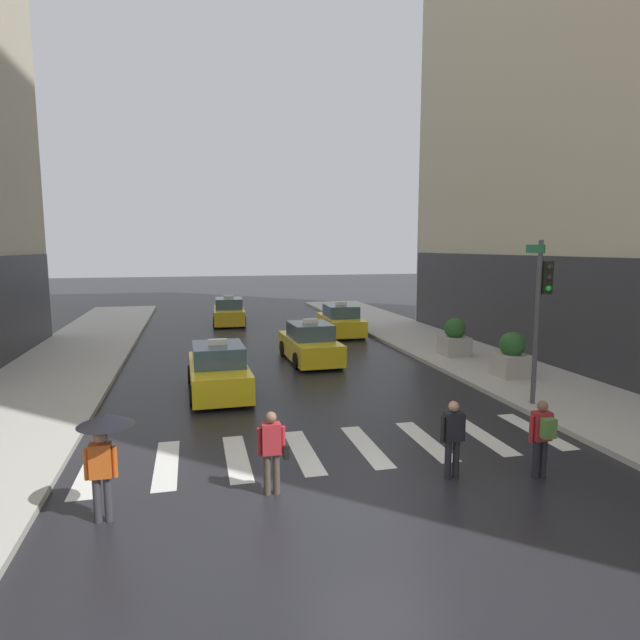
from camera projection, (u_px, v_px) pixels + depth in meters
name	position (u px, v px, depth m)	size (l,w,h in m)	color
ground_plane	(378.00, 508.00, 9.79)	(160.00, 160.00, 0.00)	black
crosswalk_markings	(335.00, 449.00, 12.68)	(11.30, 2.80, 0.01)	silver
traffic_light_pole	(541.00, 299.00, 15.45)	(0.44, 0.84, 4.80)	#47474C
taxi_lead	(218.00, 371.00, 17.47)	(2.01, 4.58, 1.80)	yellow
taxi_second	(310.00, 344.00, 22.32)	(2.04, 4.59, 1.80)	yellow
taxi_third	(340.00, 321.00, 29.12)	(2.04, 4.59, 1.80)	yellow
taxi_fourth	(229.00, 312.00, 33.06)	(2.09, 4.61, 1.80)	gold
pedestrian_with_umbrella	(104.00, 438.00, 9.13)	(0.96, 0.96, 1.94)	#333338
pedestrian_with_backpack	(542.00, 433.00, 10.93)	(0.55, 0.43, 1.65)	black
pedestrian_with_handbag	(272.00, 448.00, 10.24)	(0.60, 0.24, 1.65)	#473D33
pedestrian_plain_coat	(453.00, 435.00, 10.93)	(0.55, 0.24, 1.65)	black
planter_near_corner	(512.00, 356.00, 19.10)	(1.10, 1.10, 1.60)	#A8A399
planter_mid_block	(455.00, 338.00, 22.83)	(1.10, 1.10, 1.60)	#A8A399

